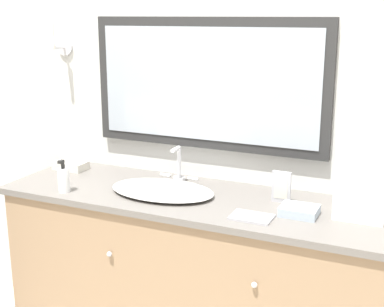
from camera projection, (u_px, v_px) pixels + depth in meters
The scene contains 9 objects.
wall_back at pixel (229, 108), 2.60m from camera, with size 8.00×0.18×2.55m.
vanity_counter at pixel (203, 289), 2.53m from camera, with size 1.92×0.57×0.92m.
sink_basin at pixel (163, 189), 2.47m from camera, with size 0.50×0.37×0.19m.
soap_bottle at pixel (64, 179), 2.48m from camera, with size 0.06×0.06×0.16m.
appliance_box at pixel (360, 205), 2.16m from camera, with size 0.20×0.14×0.11m.
picture_frame at pixel (281, 187), 2.34m from camera, with size 0.08×0.01×0.14m.
hand_towel_near_sink at pixel (299, 211), 2.20m from camera, with size 0.15×0.12×0.04m.
hand_towel_far_corner at pixel (71, 166), 2.85m from camera, with size 0.17×0.11×0.04m.
metal_tray at pixel (252, 217), 2.17m from camera, with size 0.17×0.12×0.01m.
Camera 1 is at (0.90, -1.79, 1.72)m, focal length 50.00 mm.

